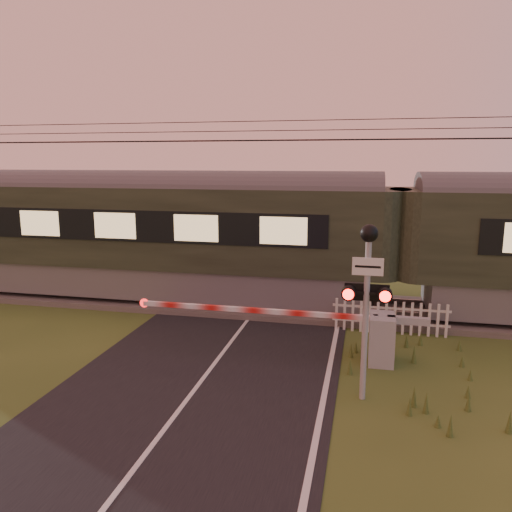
% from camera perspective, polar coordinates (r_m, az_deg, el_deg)
% --- Properties ---
extents(ground, '(160.00, 160.00, 0.00)m').
position_cam_1_polar(ground, '(11.23, -6.96, -14.95)').
color(ground, '#364B1C').
rests_on(ground, ground).
extents(road, '(6.00, 140.00, 0.03)m').
position_cam_1_polar(road, '(11.03, -7.29, -15.41)').
color(road, black).
rests_on(road, ground).
extents(track_bed, '(140.00, 3.40, 0.39)m').
position_cam_1_polar(track_bed, '(17.07, 0.35, -5.49)').
color(track_bed, '#47423D').
rests_on(track_bed, ground).
extents(overhead_wires, '(120.00, 0.62, 0.62)m').
position_cam_1_polar(overhead_wires, '(16.39, 0.38, 13.85)').
color(overhead_wires, black).
rests_on(overhead_wires, ground).
extents(train, '(45.15, 3.11, 4.21)m').
position_cam_1_polar(train, '(16.22, 15.89, 1.64)').
color(train, slate).
rests_on(train, ground).
extents(boom_gate, '(7.43, 0.92, 1.23)m').
position_cam_1_polar(boom_gate, '(12.66, 12.59, -8.79)').
color(boom_gate, gray).
rests_on(boom_gate, ground).
extents(crossing_signal, '(0.93, 0.37, 3.65)m').
position_cam_1_polar(crossing_signal, '(10.17, 12.59, -2.84)').
color(crossing_signal, gray).
rests_on(crossing_signal, ground).
extents(picket_fence, '(3.27, 0.08, 0.96)m').
position_cam_1_polar(picket_fence, '(14.79, 15.10, -6.78)').
color(picket_fence, silver).
rests_on(picket_fence, ground).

